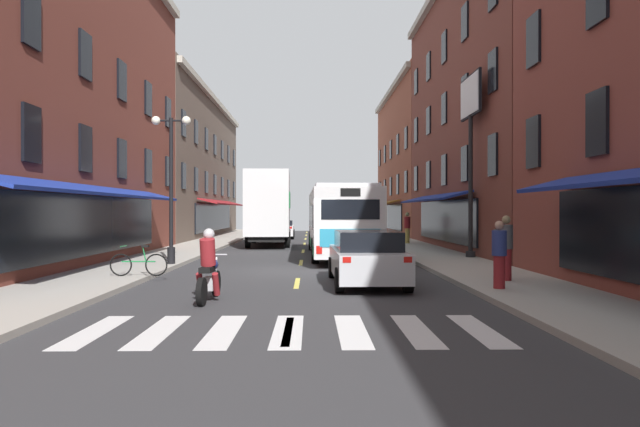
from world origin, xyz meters
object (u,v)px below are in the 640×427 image
object	(u,v)px
bicycle_near	(139,264)
pedestrian_far	(499,254)
billboard_sign	(471,119)
motorcycle_rider	(209,270)
pedestrian_near	(506,246)
box_truck	(269,209)
transit_bus	(339,221)
pedestrian_mid	(407,227)
street_lamp_twin	(171,182)
sedan_mid	(367,257)
sedan_near	(281,229)

from	to	relation	value
bicycle_near	pedestrian_far	xyz separation A→B (m)	(9.73, -2.83, 0.50)
billboard_sign	motorcycle_rider	bearing A→B (deg)	-130.02
billboard_sign	pedestrian_near	world-z (taller)	billboard_sign
box_truck	motorcycle_rider	xyz separation A→B (m)	(0.13, -20.59, -1.50)
transit_bus	bicycle_near	xyz separation A→B (m)	(-6.35, -9.15, -1.12)
pedestrian_near	pedestrian_mid	xyz separation A→B (m)	(0.36, 18.28, 0.00)
pedestrian_near	box_truck	bearing A→B (deg)	-102.27
pedestrian_near	street_lamp_twin	bearing A→B (deg)	-62.04
pedestrian_far	street_lamp_twin	bearing A→B (deg)	79.37
sedan_mid	motorcycle_rider	distance (m)	4.84
pedestrian_far	box_truck	bearing A→B (deg)	44.23
billboard_sign	bicycle_near	distance (m)	14.61
billboard_sign	pedestrian_near	xyz separation A→B (m)	(-1.27, -8.03, -4.82)
sedan_mid	motorcycle_rider	world-z (taller)	motorcycle_rider
pedestrian_far	sedan_mid	bearing A→B (deg)	83.11
sedan_near	motorcycle_rider	size ratio (longest dim) A/B	2.22
box_truck	pedestrian_far	size ratio (longest dim) A/B	4.76
pedestrian_near	pedestrian_far	bearing A→B (deg)	30.47
sedan_near	street_lamp_twin	world-z (taller)	street_lamp_twin
pedestrian_mid	street_lamp_twin	world-z (taller)	street_lamp_twin
pedestrian_near	street_lamp_twin	distance (m)	11.82
transit_bus	sedan_mid	bearing A→B (deg)	-88.45
billboard_sign	sedan_mid	xyz separation A→B (m)	(-5.10, -7.80, -5.15)
box_truck	pedestrian_mid	bearing A→B (deg)	2.46
bicycle_near	sedan_near	bearing A→B (deg)	83.84
motorcycle_rider	sedan_mid	bearing A→B (deg)	36.73
street_lamp_twin	billboard_sign	bearing A→B (deg)	13.86
pedestrian_near	pedestrian_far	world-z (taller)	pedestrian_near
sedan_mid	street_lamp_twin	bearing A→B (deg)	143.48
bicycle_near	pedestrian_near	xyz separation A→B (m)	(10.45, -1.18, 0.59)
sedan_near	sedan_mid	bearing A→B (deg)	-82.05
pedestrian_far	pedestrian_mid	bearing A→B (deg)	21.14
box_truck	motorcycle_rider	distance (m)	20.65
sedan_mid	pedestrian_near	bearing A→B (deg)	-3.40
transit_bus	pedestrian_mid	size ratio (longest dim) A/B	6.60
pedestrian_near	pedestrian_mid	size ratio (longest dim) A/B	0.98
box_truck	pedestrian_near	bearing A→B (deg)	-66.37
transit_bus	pedestrian_far	size ratio (longest dim) A/B	7.23
sedan_mid	transit_bus	bearing A→B (deg)	91.55
motorcycle_rider	street_lamp_twin	size ratio (longest dim) A/B	0.39
sedan_near	sedan_mid	xyz separation A→B (m)	(3.79, -27.17, 0.05)
sedan_mid	pedestrian_near	size ratio (longest dim) A/B	2.64
motorcycle_rider	pedestrian_near	bearing A→B (deg)	19.08
sedan_near	pedestrian_far	distance (m)	29.85
pedestrian_mid	pedestrian_far	distance (m)	19.96
box_truck	pedestrian_near	world-z (taller)	box_truck
sedan_mid	bicycle_near	xyz separation A→B (m)	(-6.62, 0.96, -0.26)
motorcycle_rider	pedestrian_near	world-z (taller)	pedestrian_near
bicycle_near	pedestrian_near	bearing A→B (deg)	-6.46
pedestrian_far	pedestrian_near	bearing A→B (deg)	0.61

